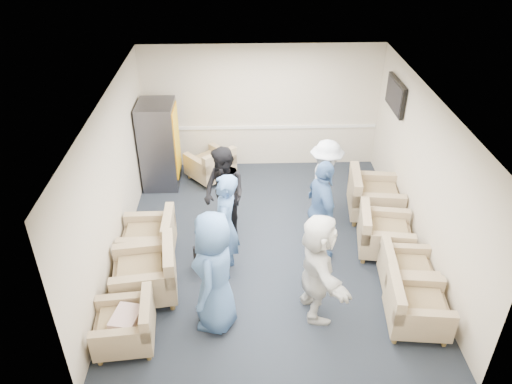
{
  "coord_description": "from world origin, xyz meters",
  "views": [
    {
      "loc": [
        -0.44,
        -6.9,
        5.43
      ],
      "look_at": [
        -0.21,
        0.2,
        0.98
      ],
      "focal_mm": 35.0,
      "sensor_mm": 36.0,
      "label": 1
    }
  ],
  "objects_px": {
    "person_back_right": "(325,182)",
    "person_front_right": "(318,267)",
    "armchair_corner": "(212,166)",
    "person_mid_left": "(225,227)",
    "person_front_left": "(215,272)",
    "armchair_left_near": "(128,326)",
    "armchair_left_far": "(152,240)",
    "person_mid_right": "(322,211)",
    "armchair_right_midfar": "(381,235)",
    "armchair_right_midnear": "(404,272)",
    "armchair_left_mid": "(149,275)",
    "vending_machine": "(160,145)",
    "person_back_left": "(224,194)",
    "armchair_right_near": "(414,308)",
    "armchair_right_far": "(371,198)"
  },
  "relations": [
    {
      "from": "person_mid_right",
      "to": "armchair_right_midnear",
      "type": "bearing_deg",
      "value": -136.82
    },
    {
      "from": "person_mid_right",
      "to": "person_front_right",
      "type": "height_order",
      "value": "person_mid_right"
    },
    {
      "from": "armchair_right_far",
      "to": "person_mid_right",
      "type": "relative_size",
      "value": 0.59
    },
    {
      "from": "armchair_right_midfar",
      "to": "person_mid_right",
      "type": "distance_m",
      "value": 1.19
    },
    {
      "from": "armchair_right_midfar",
      "to": "armchair_right_midnear",
      "type": "bearing_deg",
      "value": -162.42
    },
    {
      "from": "person_back_right",
      "to": "person_mid_right",
      "type": "bearing_deg",
      "value": 175.08
    },
    {
      "from": "person_front_left",
      "to": "armchair_left_mid",
      "type": "bearing_deg",
      "value": -108.16
    },
    {
      "from": "person_back_left",
      "to": "person_mid_right",
      "type": "height_order",
      "value": "person_mid_right"
    },
    {
      "from": "armchair_right_midnear",
      "to": "person_mid_left",
      "type": "relative_size",
      "value": 0.47
    },
    {
      "from": "person_mid_left",
      "to": "person_back_right",
      "type": "distance_m",
      "value": 2.28
    },
    {
      "from": "person_back_right",
      "to": "person_front_right",
      "type": "distance_m",
      "value": 2.39
    },
    {
      "from": "armchair_left_mid",
      "to": "armchair_right_far",
      "type": "xyz_separation_m",
      "value": [
        3.85,
        2.02,
        0.01
      ]
    },
    {
      "from": "armchair_right_midnear",
      "to": "armchair_right_near",
      "type": "bearing_deg",
      "value": 178.99
    },
    {
      "from": "armchair_right_far",
      "to": "person_back_left",
      "type": "distance_m",
      "value": 2.82
    },
    {
      "from": "armchair_corner",
      "to": "person_back_right",
      "type": "distance_m",
      "value": 2.68
    },
    {
      "from": "armchair_right_near",
      "to": "armchair_right_midfar",
      "type": "height_order",
      "value": "armchair_right_midfar"
    },
    {
      "from": "person_front_right",
      "to": "armchair_right_midfar",
      "type": "bearing_deg",
      "value": -51.3
    },
    {
      "from": "armchair_left_far",
      "to": "person_mid_right",
      "type": "height_order",
      "value": "person_mid_right"
    },
    {
      "from": "armchair_corner",
      "to": "person_back_right",
      "type": "xyz_separation_m",
      "value": [
        2.13,
        -1.56,
        0.49
      ]
    },
    {
      "from": "armchair_right_midnear",
      "to": "armchair_right_far",
      "type": "bearing_deg",
      "value": 6.66
    },
    {
      "from": "armchair_corner",
      "to": "person_mid_left",
      "type": "relative_size",
      "value": 0.63
    },
    {
      "from": "person_mid_right",
      "to": "person_front_right",
      "type": "bearing_deg",
      "value": 158.25
    },
    {
      "from": "armchair_right_midfar",
      "to": "person_front_left",
      "type": "relative_size",
      "value": 0.53
    },
    {
      "from": "armchair_right_midfar",
      "to": "armchair_corner",
      "type": "xyz_separation_m",
      "value": [
        -2.97,
        2.53,
        -0.02
      ]
    },
    {
      "from": "armchair_right_midfar",
      "to": "person_back_right",
      "type": "height_order",
      "value": "person_back_right"
    },
    {
      "from": "armchair_right_near",
      "to": "person_back_right",
      "type": "relative_size",
      "value": 0.56
    },
    {
      "from": "armchair_left_mid",
      "to": "person_mid_right",
      "type": "relative_size",
      "value": 0.59
    },
    {
      "from": "armchair_left_near",
      "to": "person_front_left",
      "type": "relative_size",
      "value": 0.46
    },
    {
      "from": "vending_machine",
      "to": "person_mid_right",
      "type": "distance_m",
      "value": 3.84
    },
    {
      "from": "armchair_left_near",
      "to": "vending_machine",
      "type": "height_order",
      "value": "vending_machine"
    },
    {
      "from": "armchair_right_midfar",
      "to": "armchair_corner",
      "type": "relative_size",
      "value": 0.87
    },
    {
      "from": "armchair_left_mid",
      "to": "armchair_right_far",
      "type": "relative_size",
      "value": 0.99
    },
    {
      "from": "armchair_right_midfar",
      "to": "armchair_right_far",
      "type": "relative_size",
      "value": 0.94
    },
    {
      "from": "armchair_right_near",
      "to": "person_back_left",
      "type": "bearing_deg",
      "value": 56.15
    },
    {
      "from": "armchair_left_mid",
      "to": "person_mid_right",
      "type": "distance_m",
      "value": 2.89
    },
    {
      "from": "armchair_left_mid",
      "to": "person_front_right",
      "type": "height_order",
      "value": "person_front_right"
    },
    {
      "from": "vending_machine",
      "to": "person_back_left",
      "type": "relative_size",
      "value": 1.04
    },
    {
      "from": "armchair_right_near",
      "to": "armchair_right_far",
      "type": "distance_m",
      "value": 2.8
    },
    {
      "from": "armchair_left_near",
      "to": "armchair_right_midnear",
      "type": "height_order",
      "value": "armchair_left_near"
    },
    {
      "from": "armchair_right_near",
      "to": "armchair_right_far",
      "type": "xyz_separation_m",
      "value": [
        0.05,
        2.8,
        0.05
      ]
    },
    {
      "from": "person_back_right",
      "to": "person_front_left",
      "type": "bearing_deg",
      "value": 149.95
    },
    {
      "from": "armchair_right_midfar",
      "to": "person_front_right",
      "type": "relative_size",
      "value": 0.59
    },
    {
      "from": "armchair_right_midnear",
      "to": "person_front_left",
      "type": "height_order",
      "value": "person_front_left"
    },
    {
      "from": "armchair_left_near",
      "to": "person_back_right",
      "type": "relative_size",
      "value": 0.53
    },
    {
      "from": "armchair_corner",
      "to": "person_back_left",
      "type": "xyz_separation_m",
      "value": [
        0.32,
        -1.97,
        0.53
      ]
    },
    {
      "from": "armchair_left_near",
      "to": "person_front_right",
      "type": "relative_size",
      "value": 0.5
    },
    {
      "from": "armchair_left_near",
      "to": "person_mid_right",
      "type": "distance_m",
      "value": 3.44
    },
    {
      "from": "armchair_right_midnear",
      "to": "person_back_right",
      "type": "bearing_deg",
      "value": 32.76
    },
    {
      "from": "armchair_left_mid",
      "to": "armchair_right_midfar",
      "type": "bearing_deg",
      "value": 96.01
    },
    {
      "from": "armchair_left_near",
      "to": "armchair_corner",
      "type": "xyz_separation_m",
      "value": [
        0.94,
        4.41,
        0.01
      ]
    }
  ]
}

